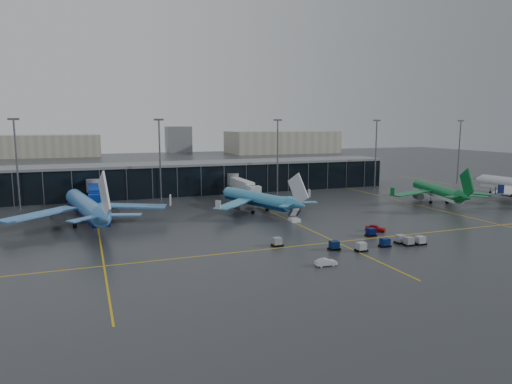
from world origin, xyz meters
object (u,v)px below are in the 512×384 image
object	(u,v)px
mobile_airstair	(294,218)
service_van_white	(326,262)
airliner_arkefly	(85,196)
baggage_carts	(370,242)
airliner_aer_lingus	(437,184)
service_van_red	(375,228)
airliner_klm_near	(256,191)

from	to	relation	value
mobile_airstair	service_van_white	size ratio (longest dim) A/B	0.89
airliner_arkefly	baggage_carts	bearing A→B (deg)	-47.36
airliner_aer_lingus	service_van_red	distance (m)	48.10
airliner_klm_near	service_van_white	xyz separation A→B (m)	(-6.22, -49.79, -5.06)
airliner_aer_lingus	service_van_white	bearing A→B (deg)	-128.49
baggage_carts	mobile_airstair	distance (m)	26.01
airliner_aer_lingus	mobile_airstair	size ratio (longest dim) A/B	10.87
airliner_klm_near	service_van_red	bearing A→B (deg)	-79.43
service_van_white	airliner_arkefly	bearing A→B (deg)	40.32
airliner_arkefly	airliner_aer_lingus	distance (m)	100.80
airliner_klm_near	service_van_white	world-z (taller)	airliner_klm_near
service_van_red	baggage_carts	bearing A→B (deg)	-175.72
airliner_arkefly	airliner_klm_near	distance (m)	43.84
airliner_arkefly	service_van_red	size ratio (longest dim) A/B	10.17
baggage_carts	service_van_white	distance (m)	17.05
baggage_carts	mobile_airstair	size ratio (longest dim) A/B	8.51
airliner_arkefly	mobile_airstair	size ratio (longest dim) A/B	13.09
baggage_carts	airliner_aer_lingus	bearing A→B (deg)	36.13
mobile_airstair	airliner_klm_near	bearing A→B (deg)	109.70
airliner_klm_near	service_van_red	size ratio (longest dim) A/B	8.36
service_van_red	airliner_arkefly	bearing A→B (deg)	107.41
baggage_carts	mobile_airstair	xyz separation A→B (m)	(-4.36, 25.65, 0.01)
airliner_aer_lingus	baggage_carts	xyz separation A→B (m)	(-48.35, -35.29, -5.00)
airliner_aer_lingus	mobile_airstair	xyz separation A→B (m)	(-52.70, -9.65, -4.99)
service_van_white	mobile_airstair	bearing A→B (deg)	-14.35
airliner_aer_lingus	service_van_white	xyz separation A→B (m)	(-63.09, -43.85, -5.12)
airliner_arkefly	airliner_klm_near	world-z (taller)	airliner_arkefly
airliner_arkefly	service_van_white	xyz separation A→B (m)	(37.59, -48.52, -6.30)
baggage_carts	mobile_airstair	world-z (taller)	mobile_airstair
airliner_arkefly	airliner_klm_near	size ratio (longest dim) A/B	1.22
service_van_red	airliner_klm_near	bearing A→B (deg)	71.72
airliner_klm_near	mobile_airstair	bearing A→B (deg)	-92.02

